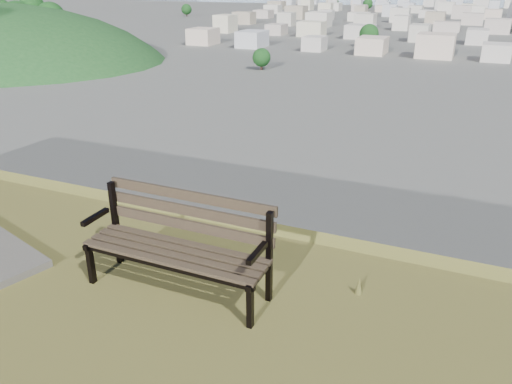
% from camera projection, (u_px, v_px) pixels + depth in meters
% --- Properties ---
extents(park_bench, '(1.88, 0.61, 0.98)m').
position_uv_depth(park_bench, '(180.00, 239.00, 4.91)').
color(park_bench, '#413425').
rests_on(park_bench, hilltop_mesa).
extents(city_blocks, '(395.00, 361.00, 7.00)m').
position_uv_depth(city_blocks, '(478.00, 14.00, 344.05)').
color(city_blocks, beige).
rests_on(city_blocks, ground).
extents(city_trees, '(406.52, 387.20, 9.98)m').
position_uv_depth(city_trees, '(427.00, 19.00, 289.53)').
color(city_trees, '#36221B').
rests_on(city_trees, ground).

